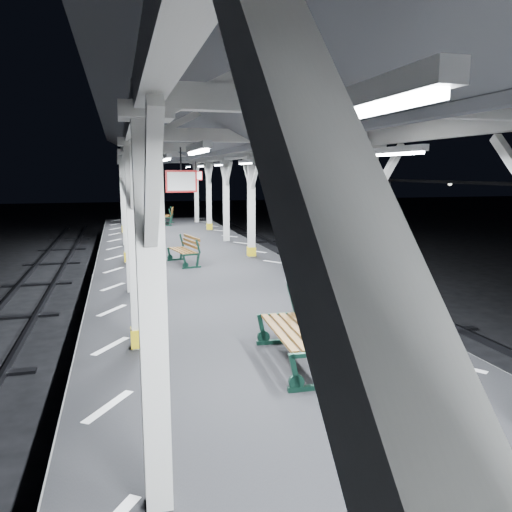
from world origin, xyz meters
name	(u,v)px	position (x,y,z in m)	size (l,w,h in m)	color
ground	(297,452)	(0.00, 0.00, 0.00)	(120.00, 120.00, 0.00)	black
platform	(298,419)	(0.00, 0.00, 0.50)	(6.00, 50.00, 1.00)	black
hazard_stripes_left	(109,406)	(-2.45, 0.00, 1.00)	(1.00, 48.00, 0.01)	silver
hazard_stripes_right	(455,365)	(2.45, 0.00, 1.00)	(1.00, 48.00, 0.01)	silver
canopy	(303,110)	(0.00, -0.02, 4.56)	(5.40, 49.00, 4.65)	beige
bench_mid	(300,328)	(0.27, 0.68, 1.55)	(0.80, 1.93, 1.03)	#102F24
bench_far	(186,249)	(-0.29, 9.25, 1.46)	(0.88, 1.67, 0.86)	#102F24
bench_extra	(169,215)	(0.36, 21.18, 1.49)	(0.88, 1.77, 0.92)	#102F24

